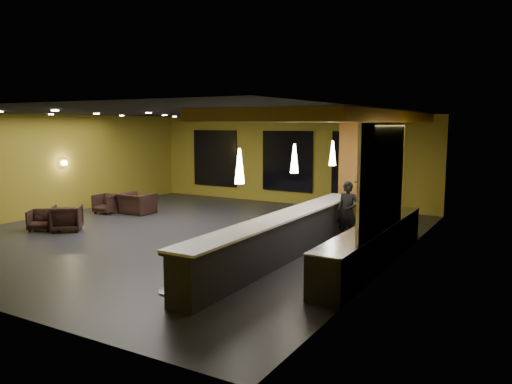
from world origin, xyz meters
The scene contains 35 objects.
floor centered at (0.00, 0.00, -0.05)m, with size 12.00×13.00×0.10m, color black.
ceiling centered at (0.00, 0.00, 3.55)m, with size 12.00×13.00×0.10m, color black.
wall_back centered at (0.00, 6.55, 1.75)m, with size 12.00×0.10×3.50m, color olive.
wall_left centered at (-6.05, 0.00, 1.75)m, with size 0.10×13.00×3.50m, color olive.
wall_right centered at (6.05, 0.00, 1.75)m, with size 0.10×13.00×3.50m, color olive.
wood_soffit centered at (4.00, 1.00, 3.36)m, with size 3.60×8.00×0.28m, color olive.
window_left centered at (-3.50, 6.44, 1.70)m, with size 2.20×0.06×2.40m, color black.
window_center centered at (0.00, 6.44, 1.70)m, with size 2.20×0.06×2.40m, color black.
window_right centered at (3.00, 6.44, 1.70)m, with size 2.20×0.06×2.40m, color black.
tile_backsplash centered at (5.96, -1.00, 2.00)m, with size 0.06×3.20×2.40m, color white.
bar_counter centered at (3.65, -1.00, 0.50)m, with size 0.60×8.00×1.00m, color black.
bar_top centered at (3.65, -1.00, 1.02)m, with size 0.78×8.10×0.05m, color white.
prep_counter centered at (5.65, -0.50, 0.43)m, with size 0.70×6.00×0.86m, color black.
prep_top centered at (5.65, -0.50, 0.89)m, with size 0.72×6.00×0.03m, color silver.
wall_shelf_lower centered at (5.82, -1.20, 1.60)m, with size 0.30×1.50×0.03m, color silver.
wall_shelf_upper centered at (5.82, -1.20, 2.05)m, with size 0.30×1.50×0.03m, color silver.
column centered at (3.65, 3.60, 1.75)m, with size 0.60×0.60×3.50m, color brown.
wall_sconce centered at (-5.88, 0.50, 1.80)m, with size 0.22×0.22×0.22m, color #FFE5B2.
pendant_0 centered at (3.65, -3.00, 2.35)m, with size 0.20×0.20×0.70m, color white.
pendant_1 centered at (3.65, -0.50, 2.35)m, with size 0.20×0.20×0.70m, color white.
pendant_2 centered at (3.65, 2.00, 2.35)m, with size 0.20×0.20×0.70m, color white.
staff_a centered at (4.35, 1.42, 0.82)m, with size 0.60×0.39×1.63m, color black.
staff_b centered at (4.82, 2.24, 0.85)m, with size 0.82×0.64×1.69m, color black.
staff_c centered at (5.09, 2.45, 0.89)m, with size 0.87×0.57×1.78m, color black.
armchair_a centered at (-4.10, -1.87, 0.31)m, with size 0.67×0.69×0.63m, color black.
armchair_b centered at (-3.35, -1.54, 0.39)m, with size 0.82×0.85×0.77m, color black.
armchair_c centered at (-4.57, 1.17, 0.34)m, with size 0.74×0.76×0.69m, color black.
armchair_d centered at (-3.58, 1.65, 0.37)m, with size 1.13×0.99×0.74m, color black.
bar_stool_0 centered at (2.88, -4.29, 0.54)m, with size 0.42×0.42×0.84m.
bar_stool_1 centered at (2.79, -3.17, 0.51)m, with size 0.40×0.40×0.79m.
bar_stool_2 centered at (2.99, -2.19, 0.55)m, with size 0.44×0.44×0.86m.
bar_stool_3 centered at (2.83, -0.89, 0.56)m, with size 0.44×0.44×0.87m.
bar_stool_4 centered at (2.88, 0.23, 0.52)m, with size 0.41×0.41×0.81m.
bar_stool_5 centered at (2.73, 1.41, 0.50)m, with size 0.39×0.39×0.78m.
bar_stool_6 centered at (2.94, 2.26, 0.52)m, with size 0.41×0.41×0.81m.
Camera 1 is at (8.88, -11.37, 3.19)m, focal length 35.00 mm.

